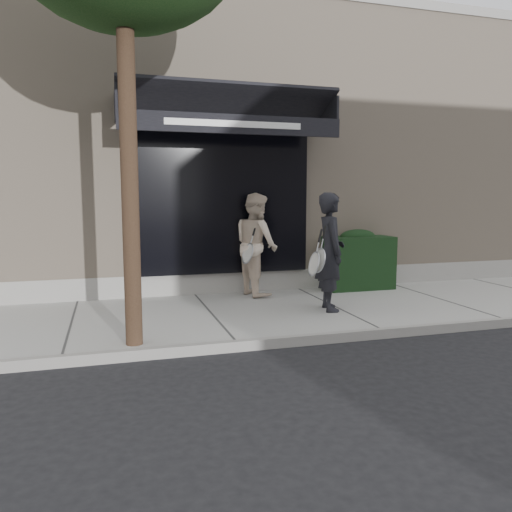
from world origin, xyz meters
name	(u,v)px	position (x,y,z in m)	size (l,w,h in m)	color
ground	(332,312)	(0.00, 0.00, 0.00)	(80.00, 80.00, 0.00)	black
sidewalk	(332,309)	(0.00, 0.00, 0.06)	(20.00, 3.00, 0.12)	#9F9F9A
curb	(382,333)	(0.00, -1.55, 0.07)	(20.00, 0.10, 0.14)	gray
building_facade	(249,162)	(-0.01, 4.96, 2.74)	(14.30, 8.04, 5.64)	#BDA890
hedge	(357,260)	(1.10, 1.25, 0.66)	(1.30, 0.70, 1.14)	black
pedestrian_front	(330,252)	(-0.19, -0.29, 1.03)	(0.77, 0.82, 1.82)	black
pedestrian_back	(256,244)	(-0.94, 1.20, 1.03)	(0.85, 1.00, 1.82)	beige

